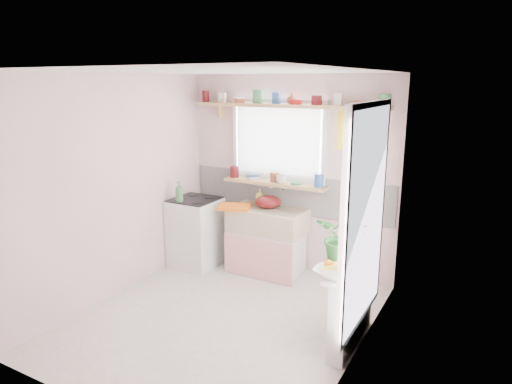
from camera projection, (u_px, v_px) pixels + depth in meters
The scene contains 19 objects.
room at pixel (317, 181), 4.86m from camera, with size 3.20×3.20×3.20m.
sink_unit at pixel (267, 240), 5.83m from camera, with size 0.95×0.65×1.11m.
cooker at pixel (196, 232), 6.07m from camera, with size 0.58×0.58×0.93m.
radiator_ledge at pixel (351, 304), 4.23m from camera, with size 0.22×0.95×0.78m.
windowsill at pixel (275, 183), 5.83m from camera, with size 1.40×0.22×0.04m, color tan.
pine_shelf at pixel (286, 106), 5.51m from camera, with size 2.52×0.24×0.04m, color tan.
shelf_crockery at pixel (284, 100), 5.51m from camera, with size 2.47×0.11×0.12m.
sill_crockery at pixel (275, 177), 5.81m from camera, with size 1.35×0.11×0.12m.
dish_tray at pixel (234, 207), 5.74m from camera, with size 0.40×0.30×0.04m, color orange.
colander at pixel (268, 202), 5.78m from camera, with size 0.33×0.33×0.15m, color #560E10.
jade_plant at pixel (345, 237), 4.11m from camera, with size 0.49×0.42×0.54m, color #2D712D.
fruit_bowl at pixel (333, 272), 3.91m from camera, with size 0.31×0.31×0.08m, color white.
herb_pot at pixel (343, 271), 3.76m from camera, with size 0.12×0.08×0.23m, color #2B6D2C.
soap_bottle_sink at pixel (260, 196), 5.99m from camera, with size 0.08×0.09×0.19m, color #F1F66D.
sill_cup at pixel (281, 180), 5.70m from camera, with size 0.13×0.13×0.10m, color beige.
sill_bowl at pixel (253, 176), 6.03m from camera, with size 0.19×0.19×0.06m, color #2E5696.
shelf_vase at pixel (292, 98), 5.52m from camera, with size 0.13×0.13×0.14m, color #A64B33.
cooker_bottle at pixel (179, 192), 5.78m from camera, with size 0.10×0.10×0.26m, color #3C7944.
fruit at pixel (334, 266), 3.90m from camera, with size 0.20×0.14×0.10m.
Camera 1 is at (2.39, -3.61, 2.41)m, focal length 32.00 mm.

